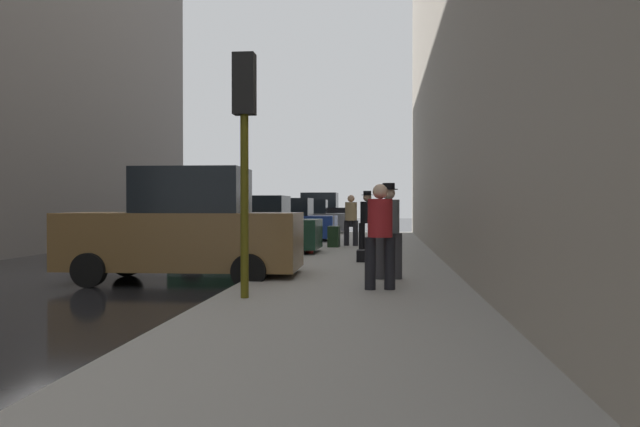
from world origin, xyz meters
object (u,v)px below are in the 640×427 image
object	(u,v)px
pedestrian_with_fedora	(367,218)
duffel_bag	(363,256)
parked_gray_coupe	(305,219)
parked_blue_sedan	(283,222)
pedestrian_in_red_jacket	(380,231)
rolling_suitcase	(334,236)
parked_bronze_suv	(185,230)
fire_hydrant	(309,241)
parked_black_suv	(317,213)
pedestrian_in_tan_coat	(351,217)
parked_dark_green_sedan	(249,228)
traffic_light	(244,121)
pedestrian_with_beanie	(389,226)

from	to	relation	value
pedestrian_with_fedora	duffel_bag	size ratio (longest dim) A/B	4.04
parked_gray_coupe	parked_blue_sedan	bearing A→B (deg)	-90.00
parked_blue_sedan	pedestrian_in_red_jacket	world-z (taller)	pedestrian_in_red_jacket
parked_gray_coupe	rolling_suitcase	xyz separation A→B (m)	(2.28, -10.42, -0.36)
parked_blue_sedan	duffel_bag	bearing A→B (deg)	-68.88
parked_bronze_suv	fire_hydrant	size ratio (longest dim) A/B	6.59
parked_black_suv	rolling_suitcase	distance (m)	16.44
parked_bronze_suv	pedestrian_in_tan_coat	distance (m)	9.45
parked_blue_sedan	pedestrian_in_red_jacket	bearing A→B (deg)	-74.45
parked_bronze_suv	parked_blue_sedan	distance (m)	11.97
parked_dark_green_sedan	rolling_suitcase	world-z (taller)	parked_dark_green_sedan
fire_hydrant	pedestrian_with_fedora	world-z (taller)	pedestrian_with_fedora
parked_blue_sedan	parked_bronze_suv	bearing A→B (deg)	-90.00
pedestrian_in_tan_coat	duffel_bag	bearing A→B (deg)	-84.14
parked_bronze_suv	traffic_light	bearing A→B (deg)	-57.59
pedestrian_with_fedora	rolling_suitcase	world-z (taller)	pedestrian_with_fedora
traffic_light	pedestrian_with_fedora	bearing A→B (deg)	79.95
parked_gray_coupe	duffel_bag	distance (m)	16.04
fire_hydrant	pedestrian_in_tan_coat	world-z (taller)	pedestrian_in_tan_coat
parked_blue_sedan	pedestrian_with_fedora	xyz separation A→B (m)	(3.43, -5.99, 0.29)
pedestrian_in_red_jacket	traffic_light	bearing A→B (deg)	-151.07
fire_hydrant	pedestrian_with_beanie	xyz separation A→B (m)	(2.18, -5.97, 0.64)
parked_blue_sedan	traffic_light	xyz separation A→B (m)	(1.85, -14.89, 1.91)
parked_blue_sedan	fire_hydrant	bearing A→B (deg)	-74.16
duffel_bag	pedestrian_in_red_jacket	bearing A→B (deg)	-85.10
fire_hydrant	duffel_bag	distance (m)	2.96
parked_dark_green_sedan	pedestrian_with_fedora	distance (m)	3.45
traffic_light	pedestrian_in_red_jacket	xyz separation A→B (m)	(1.98, 1.10, -1.65)
rolling_suitcase	duffel_bag	xyz separation A→B (m)	(1.13, -5.24, -0.20)
parked_blue_sedan	parked_black_suv	distance (m)	12.68
parked_gray_coupe	parked_dark_green_sedan	bearing A→B (deg)	-90.00
parked_black_suv	pedestrian_in_red_jacket	size ratio (longest dim) A/B	2.71
parked_dark_green_sedan	pedestrian_with_fedora	bearing A→B (deg)	1.76
traffic_light	parked_black_suv	bearing A→B (deg)	93.85
parked_black_suv	pedestrian_in_tan_coat	distance (m)	15.88
pedestrian_with_fedora	pedestrian_with_beanie	bearing A→B (deg)	-84.98
parked_blue_sedan	pedestrian_in_tan_coat	world-z (taller)	pedestrian_in_tan_coat
pedestrian_in_tan_coat	traffic_light	bearing A→B (deg)	-94.57
fire_hydrant	rolling_suitcase	size ratio (longest dim) A/B	0.68
fire_hydrant	parked_blue_sedan	bearing A→B (deg)	105.84
parked_bronze_suv	parked_dark_green_sedan	bearing A→B (deg)	90.00
traffic_light	pedestrian_in_tan_coat	xyz separation A→B (m)	(0.95, 11.94, -1.65)
parked_bronze_suv	duffel_bag	size ratio (longest dim) A/B	10.55
parked_dark_green_sedan	pedestrian_with_beanie	bearing A→B (deg)	-57.39
parked_gray_coupe	parked_black_suv	xyz separation A→B (m)	(-0.00, 5.85, 0.18)
parked_bronze_suv	parked_blue_sedan	size ratio (longest dim) A/B	1.09
parked_dark_green_sedan	rolling_suitcase	distance (m)	3.40
pedestrian_in_tan_coat	rolling_suitcase	xyz separation A→B (m)	(-0.53, -0.65, -0.61)
fire_hydrant	pedestrian_in_tan_coat	xyz separation A→B (m)	(1.00, 3.41, 0.61)
parked_bronze_suv	parked_blue_sedan	bearing A→B (deg)	90.00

